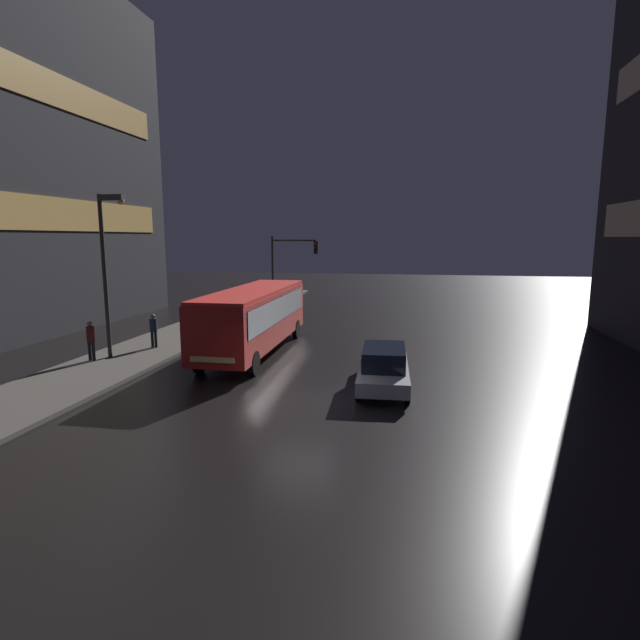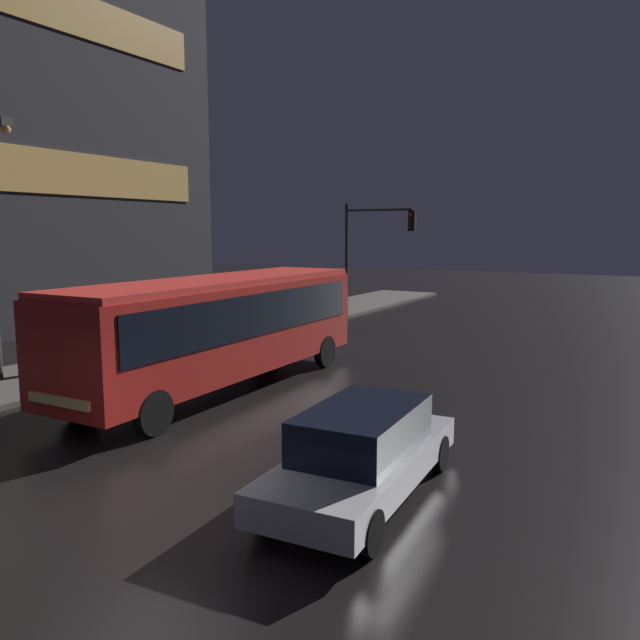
{
  "view_description": "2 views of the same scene",
  "coord_description": "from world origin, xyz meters",
  "px_view_note": "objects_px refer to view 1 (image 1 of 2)",
  "views": [
    {
      "loc": [
        3.72,
        -15.53,
        5.46
      ],
      "look_at": [
        -0.52,
        6.62,
        1.72
      ],
      "focal_mm": 28.0,
      "sensor_mm": 36.0,
      "label": 1
    },
    {
      "loc": [
        6.88,
        -6.44,
        4.33
      ],
      "look_at": [
        -2.25,
        9.65,
        1.67
      ],
      "focal_mm": 35.0,
      "sensor_mm": 36.0,
      "label": 2
    }
  ],
  "objects_px": {
    "car_taxi": "(384,367)",
    "street_lamp_sidewalk": "(108,250)",
    "pedestrian_mid": "(91,338)",
    "bus_near": "(254,314)",
    "pedestrian_near": "(153,328)",
    "traffic_light_main": "(289,261)"
  },
  "relations": [
    {
      "from": "pedestrian_mid",
      "to": "traffic_light_main",
      "type": "xyz_separation_m",
      "value": [
        4.73,
        16.38,
        2.64
      ]
    },
    {
      "from": "bus_near",
      "to": "pedestrian_near",
      "type": "relative_size",
      "value": 6.42
    },
    {
      "from": "bus_near",
      "to": "car_taxi",
      "type": "relative_size",
      "value": 2.19
    },
    {
      "from": "car_taxi",
      "to": "pedestrian_mid",
      "type": "distance_m",
      "value": 12.77
    },
    {
      "from": "pedestrian_mid",
      "to": "traffic_light_main",
      "type": "relative_size",
      "value": 0.32
    },
    {
      "from": "bus_near",
      "to": "street_lamp_sidewalk",
      "type": "distance_m",
      "value": 6.96
    },
    {
      "from": "street_lamp_sidewalk",
      "to": "traffic_light_main",
      "type": "bearing_deg",
      "value": 75.27
    },
    {
      "from": "bus_near",
      "to": "street_lamp_sidewalk",
      "type": "relative_size",
      "value": 1.48
    },
    {
      "from": "car_taxi",
      "to": "street_lamp_sidewalk",
      "type": "bearing_deg",
      "value": -11.39
    },
    {
      "from": "pedestrian_near",
      "to": "traffic_light_main",
      "type": "xyz_separation_m",
      "value": [
        3.41,
        13.43,
        2.69
      ]
    },
    {
      "from": "pedestrian_mid",
      "to": "pedestrian_near",
      "type": "bearing_deg",
      "value": 147.98
    },
    {
      "from": "pedestrian_near",
      "to": "bus_near",
      "type": "bearing_deg",
      "value": -118.54
    },
    {
      "from": "pedestrian_mid",
      "to": "street_lamp_sidewalk",
      "type": "distance_m",
      "value": 3.89
    },
    {
      "from": "bus_near",
      "to": "traffic_light_main",
      "type": "xyz_separation_m",
      "value": [
        -1.59,
        13.01,
        1.91
      ]
    },
    {
      "from": "car_taxi",
      "to": "traffic_light_main",
      "type": "height_order",
      "value": "traffic_light_main"
    },
    {
      "from": "pedestrian_near",
      "to": "traffic_light_main",
      "type": "bearing_deg",
      "value": -47.65
    },
    {
      "from": "pedestrian_near",
      "to": "car_taxi",
      "type": "bearing_deg",
      "value": -142.68
    },
    {
      "from": "bus_near",
      "to": "car_taxi",
      "type": "xyz_separation_m",
      "value": [
        6.4,
        -4.41,
        -1.12
      ]
    },
    {
      "from": "car_taxi",
      "to": "street_lamp_sidewalk",
      "type": "height_order",
      "value": "street_lamp_sidewalk"
    },
    {
      "from": "car_taxi",
      "to": "pedestrian_near",
      "type": "relative_size",
      "value": 2.93
    },
    {
      "from": "traffic_light_main",
      "to": "street_lamp_sidewalk",
      "type": "distance_m",
      "value": 16.19
    },
    {
      "from": "car_taxi",
      "to": "pedestrian_near",
      "type": "height_order",
      "value": "pedestrian_near"
    }
  ]
}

